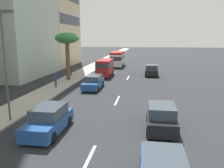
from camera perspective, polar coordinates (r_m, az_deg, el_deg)
The scene contains 15 objects.
ground_plane at distance 36.06m, azimuth 4.35°, elevation 2.24°, with size 198.00×198.00×0.00m, color #26282B.
sidewalk_right at distance 37.46m, azimuth -7.68°, elevation 2.63°, with size 162.00×3.10×0.15m, color #B2ADA3.
lane_stripe_near at distance 11.74m, azimuth -6.03°, elevation -18.48°, with size 3.20×0.16×0.01m, color silver.
lane_stripe_mid at distance 21.69m, azimuth 1.29°, elevation -4.07°, with size 3.20×0.16×0.01m, color silver.
lane_stripe_far at distance 33.53m, azimuth 4.00°, elevation 1.54°, with size 3.20×0.16×0.01m, color silver.
van_lead at distance 34.65m, azimuth -1.76°, elevation 4.28°, with size 4.86×2.07×2.51m.
minibus_second at distance 46.11m, azimuth 1.35°, elevation 6.36°, with size 6.22×2.37×2.96m.
car_fourth at distance 15.00m, azimuth -15.47°, elevation -8.66°, with size 4.30×1.91×1.66m.
car_fifth at distance 15.24m, azimuth 12.13°, elevation -8.14°, with size 4.12×1.87×1.68m.
car_sixth at distance 35.81m, azimuth 9.76°, elevation 3.33°, with size 4.07×1.96×1.70m.
car_seventh at distance 26.47m, azimuth -4.65°, elevation 0.39°, with size 4.51×1.82×1.53m.
pedestrian_near_lamp at distance 35.10m, azimuth -10.14°, elevation 3.52°, with size 0.36×0.29×1.59m.
pedestrian_mid_block at distance 27.28m, azimuth -13.84°, elevation 1.38°, with size 0.37×0.30×1.83m.
palm_tree at distance 31.42m, azimuth -11.10°, elevation 10.64°, with size 3.17×3.17×6.28m.
street_lamp at distance 16.81m, azimuth -24.90°, elevation 6.51°, with size 0.24×0.97×7.45m.
Camera 1 is at (-3.98, -2.69, 5.89)m, focal length 36.84 mm.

